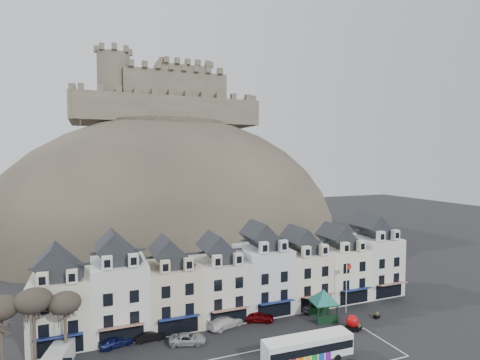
% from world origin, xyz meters
% --- Properties ---
extents(coach_bay_markings, '(22.00, 7.50, 0.01)m').
position_xyz_m(coach_bay_markings, '(2.00, 1.25, 0.00)').
color(coach_bay_markings, silver).
rests_on(coach_bay_markings, ground).
extents(townhouse_terrace, '(54.40, 9.35, 11.80)m').
position_xyz_m(townhouse_terrace, '(0.15, 15.97, 5.30)').
color(townhouse_terrace, beige).
rests_on(townhouse_terrace, ground).
extents(castle_hill, '(100.00, 76.00, 68.00)m').
position_xyz_m(castle_hill, '(1.25, 68.95, 0.11)').
color(castle_hill, '#362F29').
rests_on(castle_hill, ground).
extents(castle, '(50.20, 22.20, 22.00)m').
position_xyz_m(castle, '(0.51, 75.93, 40.19)').
color(castle, brown).
rests_on(castle, ground).
extents(tree_left_far, '(3.61, 3.61, 8.24)m').
position_xyz_m(tree_left_far, '(-29.00, 10.50, 6.90)').
color(tree_left_far, '#3B3226').
rests_on(tree_left_far, ground).
extents(tree_left_mid, '(3.78, 3.78, 8.64)m').
position_xyz_m(tree_left_mid, '(-26.00, 10.50, 7.24)').
color(tree_left_mid, '#3B3226').
rests_on(tree_left_mid, ground).
extents(tree_left_near, '(3.43, 3.43, 7.84)m').
position_xyz_m(tree_left_near, '(-23.00, 10.50, 6.55)').
color(tree_left_near, '#3B3226').
rests_on(tree_left_near, ground).
extents(bus, '(10.36, 2.76, 2.90)m').
position_xyz_m(bus, '(1.72, 0.66, 1.60)').
color(bus, '#262628').
rests_on(bus, ground).
extents(bus_shelter, '(6.65, 6.65, 4.27)m').
position_xyz_m(bus_shelter, '(9.56, 9.20, 3.32)').
color(bus_shelter, black).
rests_on(bus_shelter, ground).
extents(red_buoy, '(1.73, 1.73, 1.98)m').
position_xyz_m(red_buoy, '(11.25, 5.12, 1.01)').
color(red_buoy, black).
rests_on(red_buoy, ground).
extents(flagpole, '(1.02, 0.28, 7.19)m').
position_xyz_m(flagpole, '(14.08, 10.02, 4.11)').
color(flagpole, silver).
rests_on(flagpole, ground).
extents(white_van, '(3.15, 5.12, 2.17)m').
position_xyz_m(white_van, '(-23.67, 9.50, 1.09)').
color(white_van, silver).
rests_on(white_van, ground).
extents(planter_west, '(0.95, 0.63, 0.90)m').
position_xyz_m(planter_west, '(12.00, 4.85, 0.43)').
color(planter_west, black).
rests_on(planter_west, ground).
extents(planter_east, '(1.03, 0.70, 0.94)m').
position_xyz_m(planter_east, '(16.80, 6.83, 0.45)').
color(planter_east, black).
rests_on(planter_east, ground).
extents(car_navy, '(4.24, 2.49, 1.35)m').
position_xyz_m(car_navy, '(-17.71, 11.97, 0.68)').
color(car_navy, '#0D1444').
rests_on(car_navy, ground).
extents(car_black, '(3.78, 1.40, 1.23)m').
position_xyz_m(car_black, '(-13.71, 12.00, 0.62)').
color(car_black, black).
rests_on(car_black, ground).
extents(car_silver, '(4.77, 3.22, 1.23)m').
position_xyz_m(car_silver, '(-9.60, 9.50, 0.62)').
color(car_silver, '#A3A7AB').
rests_on(car_silver, ground).
extents(car_white, '(5.56, 3.51, 1.50)m').
position_xyz_m(car_white, '(-3.86, 12.00, 0.75)').
color(car_white, white).
rests_on(car_white, ground).
extents(car_maroon, '(4.70, 3.36, 1.49)m').
position_xyz_m(car_maroon, '(0.80, 12.00, 0.74)').
color(car_maroon, '#520407').
rests_on(car_maroon, ground).
extents(car_charcoal, '(4.53, 2.46, 1.42)m').
position_xyz_m(car_charcoal, '(10.00, 12.00, 0.71)').
color(car_charcoal, black).
rests_on(car_charcoal, ground).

